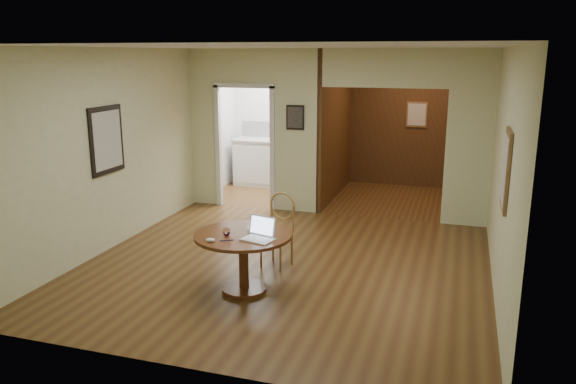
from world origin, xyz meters
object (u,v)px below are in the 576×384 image
(open_laptop, at_px, (260,233))
(dining_table, at_px, (243,249))
(chair, at_px, (279,226))
(closed_laptop, at_px, (260,230))

(open_laptop, bearing_deg, dining_table, 173.39)
(chair, bearing_deg, closed_laptop, -75.24)
(closed_laptop, bearing_deg, open_laptop, -75.03)
(dining_table, height_order, open_laptop, open_laptop)
(open_laptop, bearing_deg, closed_laptop, 125.19)
(chair, xyz_separation_m, closed_laptop, (0.03, -0.76, 0.17))
(closed_laptop, bearing_deg, chair, 86.23)
(dining_table, xyz_separation_m, closed_laptop, (0.15, 0.14, 0.19))
(open_laptop, bearing_deg, chair, 110.98)
(dining_table, bearing_deg, open_laptop, -21.12)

